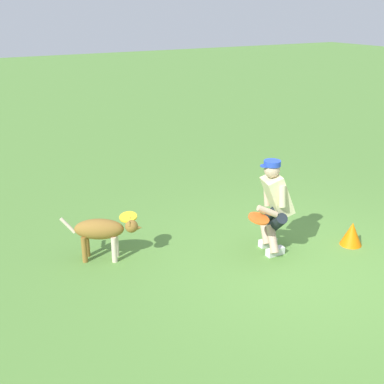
{
  "coord_description": "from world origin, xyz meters",
  "views": [
    {
      "loc": [
        4.12,
        4.13,
        3.18
      ],
      "look_at": [
        1.12,
        -1.09,
        0.9
      ],
      "focal_mm": 46.56,
      "sensor_mm": 36.0,
      "label": 1
    }
  ],
  "objects_px": {
    "dog": "(103,231)",
    "training_cone": "(352,234)",
    "person": "(274,203)",
    "frisbee_held": "(259,218)",
    "frisbee_flying": "(128,217)"
  },
  "relations": [
    {
      "from": "dog",
      "to": "person",
      "type": "bearing_deg",
      "value": 6.37
    },
    {
      "from": "dog",
      "to": "training_cone",
      "type": "relative_size",
      "value": 2.83
    },
    {
      "from": "person",
      "to": "frisbee_held",
      "type": "distance_m",
      "value": 0.4
    },
    {
      "from": "person",
      "to": "dog",
      "type": "distance_m",
      "value": 2.29
    },
    {
      "from": "frisbee_flying",
      "to": "training_cone",
      "type": "bearing_deg",
      "value": 156.03
    },
    {
      "from": "frisbee_flying",
      "to": "frisbee_held",
      "type": "bearing_deg",
      "value": 144.97
    },
    {
      "from": "training_cone",
      "to": "dog",
      "type": "bearing_deg",
      "value": -22.84
    },
    {
      "from": "dog",
      "to": "frisbee_flying",
      "type": "distance_m",
      "value": 0.37
    },
    {
      "from": "dog",
      "to": "frisbee_flying",
      "type": "xyz_separation_m",
      "value": [
        -0.33,
        0.07,
        0.15
      ]
    },
    {
      "from": "training_cone",
      "to": "person",
      "type": "bearing_deg",
      "value": -21.43
    },
    {
      "from": "frisbee_flying",
      "to": "frisbee_held",
      "type": "height_order",
      "value": "frisbee_held"
    },
    {
      "from": "person",
      "to": "frisbee_held",
      "type": "bearing_deg",
      "value": 38.35
    },
    {
      "from": "frisbee_held",
      "to": "training_cone",
      "type": "height_order",
      "value": "frisbee_held"
    },
    {
      "from": "frisbee_held",
      "to": "dog",
      "type": "bearing_deg",
      "value": -31.33
    },
    {
      "from": "person",
      "to": "dog",
      "type": "bearing_deg",
      "value": -6.6
    }
  ]
}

